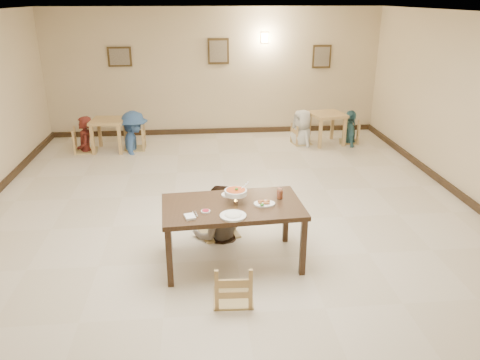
{
  "coord_description": "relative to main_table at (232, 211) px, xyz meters",
  "views": [
    {
      "loc": [
        -0.46,
        -6.4,
        3.23
      ],
      "look_at": [
        0.09,
        -0.59,
        0.92
      ],
      "focal_mm": 35.0,
      "sensor_mm": 36.0,
      "label": 1
    }
  ],
  "objects": [
    {
      "name": "bg_chair_lr",
      "position": [
        -1.82,
        4.97,
        -0.24
      ],
      "size": [
        0.46,
        0.46,
        0.98
      ],
      "rotation": [
        0.0,
        0.0,
        -1.57
      ],
      "color": "tan",
      "rests_on": "floor"
    },
    {
      "name": "baseboard_right",
      "position": [
        4.03,
        1.14,
        -0.67
      ],
      "size": [
        0.06,
        10.0,
        0.12
      ],
      "primitive_type": "cube",
      "color": "#322315",
      "rests_on": "floor"
    },
    {
      "name": "napkin_cutlery",
      "position": [
        -0.52,
        -0.32,
        0.1
      ],
      "size": [
        0.17,
        0.24,
        0.03
      ],
      "color": "white",
      "rests_on": "main_table"
    },
    {
      "name": "baseboard_back",
      "position": [
        0.06,
        6.11,
        -0.67
      ],
      "size": [
        8.0,
        0.06,
        0.12
      ],
      "primitive_type": "cube",
      "color": "#322315",
      "rests_on": "floor"
    },
    {
      "name": "main_table",
      "position": [
        0.0,
        0.0,
        0.0
      ],
      "size": [
        1.79,
        1.08,
        0.81
      ],
      "rotation": [
        0.0,
        0.0,
        0.06
      ],
      "color": "#3D2818",
      "rests_on": "floor"
    },
    {
      "name": "bg_chair_rr",
      "position": [
        3.15,
        5.04,
        -0.26
      ],
      "size": [
        0.44,
        0.44,
        0.94
      ],
      "rotation": [
        0.0,
        0.0,
        -1.83
      ],
      "color": "tan",
      "rests_on": "floor"
    },
    {
      "name": "bg_chair_ll",
      "position": [
        -2.88,
        4.91,
        -0.22
      ],
      "size": [
        0.48,
        0.48,
        1.02
      ],
      "rotation": [
        0.0,
        0.0,
        1.72
      ],
      "color": "tan",
      "rests_on": "floor"
    },
    {
      "name": "fried_plate",
      "position": [
        0.39,
        -0.04,
        0.1
      ],
      "size": [
        0.27,
        0.27,
        0.06
      ],
      "color": "white",
      "rests_on": "main_table"
    },
    {
      "name": "chili_dish",
      "position": [
        -0.34,
        -0.18,
        0.09
      ],
      "size": [
        0.11,
        0.11,
        0.02
      ],
      "color": "white",
      "rests_on": "main_table"
    },
    {
      "name": "ceiling",
      "position": [
        0.06,
        1.14,
        2.27
      ],
      "size": [
        10.0,
        10.0,
        0.0
      ],
      "primitive_type": "plane",
      "color": "white",
      "rests_on": "wall_back"
    },
    {
      "name": "drink_glass",
      "position": [
        0.62,
        0.12,
        0.15
      ],
      "size": [
        0.07,
        0.07,
        0.15
      ],
      "color": "white",
      "rests_on": "main_table"
    },
    {
      "name": "curry_warmer",
      "position": [
        0.05,
        0.04,
        0.23
      ],
      "size": [
        0.31,
        0.28,
        0.25
      ],
      "color": "silver",
      "rests_on": "main_table"
    },
    {
      "name": "bg_table_left",
      "position": [
        -2.35,
        4.94,
        -0.16
      ],
      "size": [
        0.76,
        0.76,
        0.71
      ],
      "rotation": [
        0.0,
        0.0,
        -0.08
      ],
      "color": "tan",
      "rests_on": "floor"
    },
    {
      "name": "bg_diner_a",
      "position": [
        -2.88,
        4.91,
        0.06
      ],
      "size": [
        0.5,
        0.64,
        1.57
      ],
      "primitive_type": "imported",
      "rotation": [
        0.0,
        0.0,
        4.94
      ],
      "color": "#5C1E19",
      "rests_on": "floor"
    },
    {
      "name": "picture_c",
      "position": [
        2.66,
        6.1,
        1.12
      ],
      "size": [
        0.45,
        0.04,
        0.55
      ],
      "color": "#3D2D16",
      "rests_on": "wall_back"
    },
    {
      "name": "bg_chair_rl",
      "position": [
        2.01,
        5.05,
        -0.3
      ],
      "size": [
        0.41,
        0.41,
        0.87
      ],
      "rotation": [
        0.0,
        0.0,
        1.76
      ],
      "color": "tan",
      "rests_on": "floor"
    },
    {
      "name": "bg_diner_c",
      "position": [
        2.01,
        5.05,
        0.07
      ],
      "size": [
        0.71,
        0.89,
        1.6
      ],
      "primitive_type": "imported",
      "rotation": [
        0.0,
        0.0,
        4.99
      ],
      "color": "silver",
      "rests_on": "floor"
    },
    {
      "name": "chair_near",
      "position": [
        -0.06,
        -0.8,
        -0.26
      ],
      "size": [
        0.45,
        0.45,
        0.95
      ],
      "rotation": [
        0.0,
        0.0,
        3.09
      ],
      "color": "tan",
      "rests_on": "floor"
    },
    {
      "name": "rice_plate_near",
      "position": [
        -0.02,
        -0.34,
        0.1
      ],
      "size": [
        0.31,
        0.31,
        0.07
      ],
      "color": "white",
      "rests_on": "main_table"
    },
    {
      "name": "rice_plate_far",
      "position": [
        0.01,
        0.29,
        0.1
      ],
      "size": [
        0.27,
        0.27,
        0.06
      ],
      "color": "white",
      "rests_on": "main_table"
    },
    {
      "name": "main_diner",
      "position": [
        -0.14,
        0.72,
        0.05
      ],
      "size": [
        0.8,
        0.64,
        1.56
      ],
      "primitive_type": "imported",
      "rotation": [
        0.0,
        0.0,
        3.21
      ],
      "color": "gray",
      "rests_on": "floor"
    },
    {
      "name": "wall_back",
      "position": [
        0.06,
        6.14,
        0.77
      ],
      "size": [
        10.0,
        0.0,
        10.0
      ],
      "primitive_type": "plane",
      "rotation": [
        1.57,
        0.0,
        0.0
      ],
      "color": "beige",
      "rests_on": "floor"
    },
    {
      "name": "picture_b",
      "position": [
        0.16,
        6.1,
        1.27
      ],
      "size": [
        0.5,
        0.04,
        0.6
      ],
      "color": "#3D2D16",
      "rests_on": "wall_back"
    },
    {
      "name": "bg_table_right",
      "position": [
        2.58,
        5.0,
        -0.14
      ],
      "size": [
        0.85,
        0.85,
        0.72
      ],
      "rotation": [
        0.0,
        0.0,
        0.19
      ],
      "color": "tan",
      "rests_on": "floor"
    },
    {
      "name": "floor",
      "position": [
        0.06,
        1.14,
        -0.73
      ],
      "size": [
        10.0,
        10.0,
        0.0
      ],
      "primitive_type": "plane",
      "color": "beige",
      "rests_on": "ground"
    },
    {
      "name": "bg_diner_d",
      "position": [
        3.15,
        5.04,
        0.03
      ],
      "size": [
        0.48,
        0.93,
        1.52
      ],
      "primitive_type": "imported",
      "rotation": [
        0.0,
        0.0,
        1.45
      ],
      "color": "teal",
      "rests_on": "floor"
    },
    {
      "name": "wall_sconce",
      "position": [
        1.26,
        6.1,
        1.57
      ],
      "size": [
        0.16,
        0.05,
        0.22
      ],
      "primitive_type": "cube",
      "color": "#FFD88C",
      "rests_on": "wall_back"
    },
    {
      "name": "bg_diner_b",
      "position": [
        -1.82,
        4.97,
        0.14
      ],
      "size": [
        0.76,
        1.18,
        1.73
      ],
      "primitive_type": "imported",
      "rotation": [
        0.0,
        0.0,
        1.68
      ],
      "color": "#42679D",
      "rests_on": "floor"
    },
    {
      "name": "picture_a",
      "position": [
        -2.14,
        6.1,
        1.17
      ],
      "size": [
        0.55,
        0.04,
        0.45
      ],
      "color": "#3D2D16",
      "rests_on": "wall_back"
    },
    {
      "name": "chair_far",
      "position": [
        -0.14,
        0.79,
        -0.19
      ],
      "size": [
        0.51,
        0.51,
        1.09
      ],
      "rotation": [
        0.0,
        0.0,
        0.28
      ],
      "color": "tan",
      "rests_on": "floor"
    }
  ]
}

